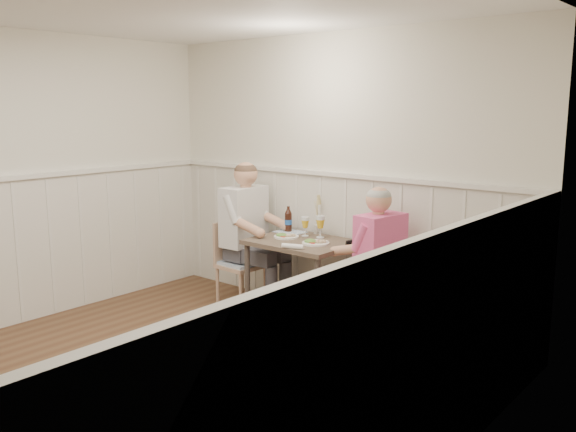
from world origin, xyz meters
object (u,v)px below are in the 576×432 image
object	(u,v)px
man_in_pink	(376,275)
chair_left	(238,260)
diner_cream	(248,245)
grass_vase	(316,215)
dining_table	(302,251)
chair_right	(374,291)
beer_bottle	(288,220)

from	to	relation	value
man_in_pink	chair_left	bearing A→B (deg)	-177.50
diner_cream	grass_vase	bearing A→B (deg)	25.71
man_in_pink	diner_cream	distance (m)	1.45
man_in_pink	dining_table	bearing A→B (deg)	-177.36
chair_right	grass_vase	size ratio (longest dim) A/B	2.07
chair_left	beer_bottle	xyz separation A→B (m)	(0.45, 0.25, 0.41)
chair_right	grass_vase	distance (m)	1.06
diner_cream	chair_left	bearing A→B (deg)	-153.66
chair_right	beer_bottle	distance (m)	1.23
man_in_pink	diner_cream	bearing A→B (deg)	-179.19
diner_cream	beer_bottle	distance (m)	0.48
chair_right	chair_left	world-z (taller)	same
man_in_pink	diner_cream	xyz separation A→B (m)	(-1.45, -0.02, 0.05)
chair_right	diner_cream	size ratio (longest dim) A/B	0.57
man_in_pink	grass_vase	size ratio (longest dim) A/B	3.32
dining_table	beer_bottle	world-z (taller)	beer_bottle
beer_bottle	grass_vase	bearing A→B (deg)	20.24
chair_left	grass_vase	xyz separation A→B (m)	(0.71, 0.34, 0.48)
chair_right	chair_left	bearing A→B (deg)	179.40
chair_right	diner_cream	bearing A→B (deg)	177.56
beer_bottle	dining_table	bearing A→B (deg)	-32.11
beer_bottle	chair_left	bearing A→B (deg)	-151.17
dining_table	chair_left	world-z (taller)	chair_left
dining_table	diner_cream	bearing A→B (deg)	178.83
dining_table	grass_vase	bearing A→B (deg)	104.27
beer_bottle	diner_cream	bearing A→B (deg)	-150.52
dining_table	diner_cream	size ratio (longest dim) A/B	0.63
chair_left	diner_cream	distance (m)	0.19
beer_bottle	grass_vase	distance (m)	0.29
diner_cream	beer_bottle	world-z (taller)	diner_cream
dining_table	man_in_pink	size ratio (longest dim) A/B	0.68
chair_left	diner_cream	bearing A→B (deg)	26.34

